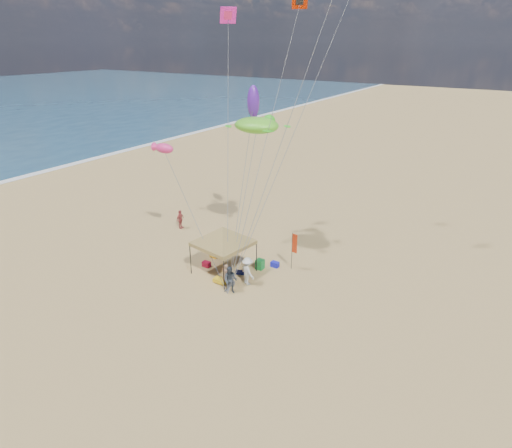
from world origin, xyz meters
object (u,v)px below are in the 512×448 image
object	(u,v)px
person_near_a	(226,275)
person_near_b	(230,280)
cooler_blue	(275,264)
chair_green	(260,264)
person_far_a	(180,219)
beach_cart	(220,281)
cooler_red	(206,264)
feather_flag	(294,245)
canopy_tent	(223,229)
person_near_c	(248,271)
chair_yellow	(214,252)

from	to	relation	value
person_near_a	person_near_b	distance (m)	0.83
cooler_blue	chair_green	distance (m)	1.09
chair_green	person_far_a	world-z (taller)	person_far_a
beach_cart	person_near_b	world-z (taller)	person_near_b
cooler_blue	person_near_b	bearing A→B (deg)	-98.58
cooler_blue	cooler_red	bearing A→B (deg)	-147.47
feather_flag	person_far_a	bearing A→B (deg)	174.73
person_near_a	canopy_tent	bearing A→B (deg)	-57.15
person_near_c	cooler_blue	bearing A→B (deg)	-72.98
canopy_tent	person_near_a	distance (m)	3.03
chair_green	cooler_red	bearing A→B (deg)	-151.77
chair_green	person_near_c	bearing A→B (deg)	-79.55
person_near_b	person_near_c	bearing A→B (deg)	58.21
cooler_red	person_near_a	xyz separation A→B (m)	(2.70, -1.31, 0.62)
cooler_blue	person_near_b	world-z (taller)	person_near_b
cooler_red	person_near_c	size ratio (longest dim) A/B	0.29
person_near_a	person_near_c	distance (m)	1.40
beach_cart	person_far_a	size ratio (longest dim) A/B	0.55
feather_flag	beach_cart	world-z (taller)	feather_flag
canopy_tent	person_near_c	xyz separation A→B (m)	(2.19, -0.38, -2.31)
chair_green	person_near_c	world-z (taller)	person_near_c
cooler_blue	person_near_c	distance (m)	3.03
cooler_red	person_near_a	size ratio (longest dim) A/B	0.33
canopy_tent	beach_cart	distance (m)	3.38
feather_flag	cooler_blue	bearing A→B (deg)	-163.34
chair_green	person_near_c	xyz separation A→B (m)	(0.39, -2.11, 0.60)
chair_yellow	person_near_c	world-z (taller)	person_near_c
feather_flag	person_near_c	distance (m)	3.75
feather_flag	person_near_b	bearing A→B (deg)	-111.88
cooler_blue	person_far_a	distance (m)	10.14
person_near_b	person_near_c	size ratio (longest dim) A/B	0.95
chair_green	beach_cart	xyz separation A→B (m)	(-1.14, -3.01, -0.15)
chair_yellow	person_near_b	world-z (taller)	person_near_b
canopy_tent	cooler_red	world-z (taller)	canopy_tent
feather_flag	chair_green	bearing A→B (deg)	-149.27
chair_yellow	person_near_b	bearing A→B (deg)	-40.25
cooler_blue	beach_cart	world-z (taller)	cooler_blue
chair_yellow	person_near_a	xyz separation A→B (m)	(3.13, -2.76, 0.46)
canopy_tent	person_near_c	bearing A→B (deg)	-9.93
chair_green	person_near_b	distance (m)	3.59
person_far_a	canopy_tent	bearing A→B (deg)	-125.68
chair_yellow	person_near_a	size ratio (longest dim) A/B	0.43
person_near_b	person_far_a	world-z (taller)	person_near_b
person_far_a	beach_cart	bearing A→B (deg)	-130.58
feather_flag	person_near_c	size ratio (longest dim) A/B	1.45
chair_green	person_near_a	xyz separation A→B (m)	(-0.61, -3.08, 0.46)
chair_yellow	person_near_a	world-z (taller)	person_near_a
chair_green	person_near_a	distance (m)	3.18
cooler_blue	person_far_a	bearing A→B (deg)	172.00
person_far_a	person_near_b	bearing A→B (deg)	-129.53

